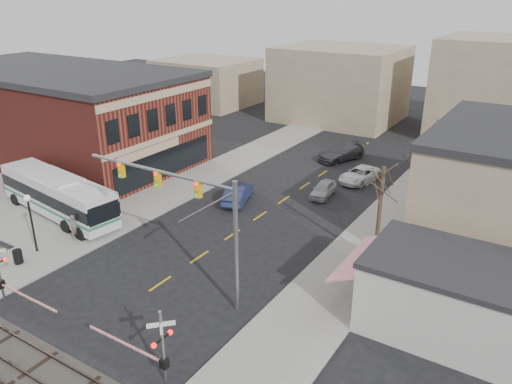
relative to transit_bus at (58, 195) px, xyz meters
The scene contains 23 objects.
ground 14.99m from the transit_bus, 20.86° to the right, with size 160.00×160.00×0.00m, color black.
sidewalk_west 15.46m from the transit_bus, 73.34° to the left, with size 5.00×60.00×0.12m, color gray.
sidewalk_east 27.70m from the transit_bus, 32.14° to the left, with size 5.00×60.00×0.12m, color gray.
plaza_west 8.31m from the transit_bus, behind, with size 20.00×10.00×0.11m, color gray.
ballast_strip 19.32m from the transit_bus, 43.73° to the right, with size 160.00×5.00×0.06m, color #332D28.
rail_tracks 19.32m from the transit_bus, 43.73° to the right, with size 160.00×3.91×0.14m.
brick_building 17.16m from the transit_bus, 140.71° to the left, with size 30.40×15.40×9.60m.
awning_shop 29.92m from the transit_bus, ahead, with size 9.74×6.20×4.30m.
tree_east_a 25.36m from the transit_bus, 15.36° to the left, with size 0.28×0.28×6.75m.
tree_east_b 27.81m from the transit_bus, 27.22° to the left, with size 0.28×0.28×6.30m.
tree_east_c 32.44m from the transit_bus, 39.74° to the left, with size 0.28×0.28×7.20m.
transit_bus is the anchor object (origin of this frame).
traffic_signal_mast 17.23m from the transit_bus, ahead, with size 11.12×0.30×8.00m.
rr_crossing_west 12.26m from the transit_bus, 51.63° to the right, with size 5.60×1.36×4.00m.
rr_crossing_east 21.71m from the transit_bus, 25.95° to the right, with size 5.60×1.36×4.00m.
street_lamp 6.33m from the transit_bus, 52.53° to the right, with size 0.44×0.44×4.29m.
trash_bin 7.94m from the transit_bus, 57.58° to the right, with size 0.60×0.60×0.97m, color black.
car_a 22.53m from the transit_bus, 43.10° to the left, with size 1.56×3.89×1.32m, color #A8A8AD.
car_b 14.79m from the transit_bus, 43.62° to the left, with size 1.67×4.78×1.57m, color #1C2447.
car_c 27.23m from the transit_bus, 49.13° to the left, with size 2.28×4.94×1.37m, color white.
car_d 29.18m from the transit_bus, 62.11° to the left, with size 2.30×5.66×1.64m, color #38373B.
pedestrian_near 5.26m from the transit_bus, 25.75° to the right, with size 0.72×0.47×1.96m, color #604F4C.
pedestrian_far 4.54m from the transit_bus, 26.51° to the left, with size 0.84×0.65×1.73m, color #2E2C4D.
Camera 1 is at (19.60, -17.57, 17.36)m, focal length 35.00 mm.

